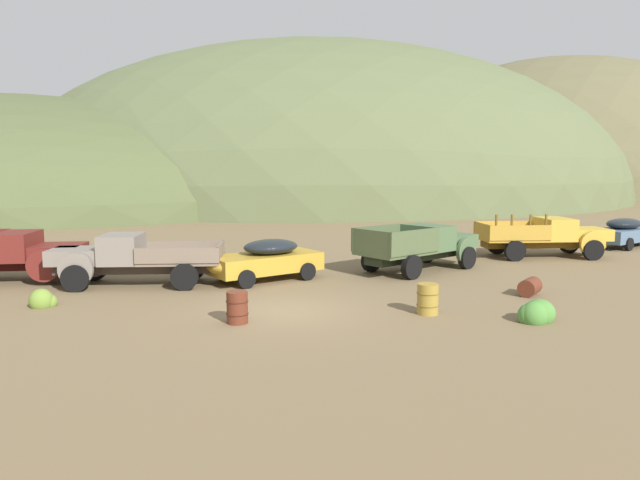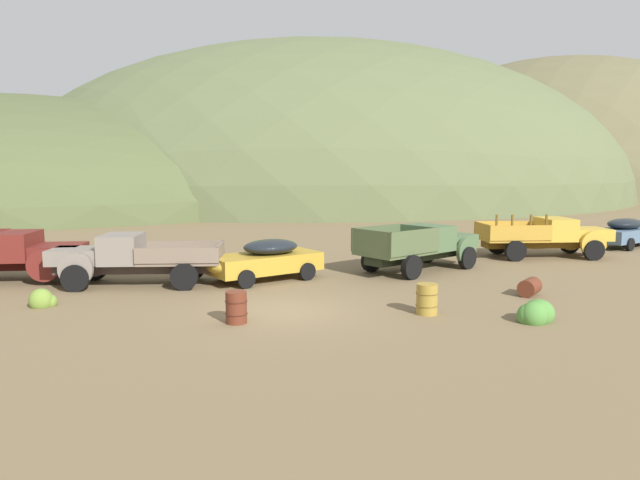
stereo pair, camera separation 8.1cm
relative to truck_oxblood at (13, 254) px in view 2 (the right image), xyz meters
The scene contains 16 objects.
ground_plane 11.58m from the truck_oxblood, 43.73° to the right, with size 300.00×300.00×0.00m, color brown.
hill_far_right 50.11m from the truck_oxblood, 98.45° to the left, with size 90.48×62.02×24.21m, color #4C5633.
hill_far_left 61.51m from the truck_oxblood, 58.29° to the left, with size 84.15×74.04×41.39m, color #56603D.
hill_center 95.99m from the truck_oxblood, 35.72° to the left, with size 71.06×63.09×45.24m, color brown.
truck_oxblood is the anchor object (origin of this frame).
truck_primer_gray 4.57m from the truck_oxblood, 29.85° to the right, with size 6.42×3.63×1.89m.
car_mustard 9.47m from the truck_oxblood, 19.53° to the right, with size 4.78×2.89×1.57m.
truck_weathered_green 16.36m from the truck_oxblood, 11.26° to the right, with size 6.19×3.97×1.91m.
truck_faded_yellow 23.65m from the truck_oxblood, ahead, with size 6.45×3.80×2.16m.
car_chalk_blue 30.11m from the truck_oxblood, ahead, with size 5.30×3.00×1.57m.
oil_drum_spare 15.66m from the truck_oxblood, 38.56° to the right, with size 0.67×0.67×0.91m.
oil_drum_foreground 11.07m from the truck_oxblood, 52.47° to the right, with size 0.63×0.63×0.89m.
oil_drum_tipped 18.96m from the truck_oxblood, 27.78° to the right, with size 1.06×0.98×0.59m.
bush_front_left 5.09m from the truck_oxblood, 73.08° to the right, with size 0.82×0.72×0.75m.
bush_back_edge 18.67m from the truck_oxblood, 38.35° to the right, with size 1.14×0.87×0.82m.
bush_between_trucks 20.57m from the truck_oxblood, ahead, with size 1.12×0.97×0.79m.
Camera 2 is at (-4.76, -16.20, 4.34)m, focal length 32.08 mm.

